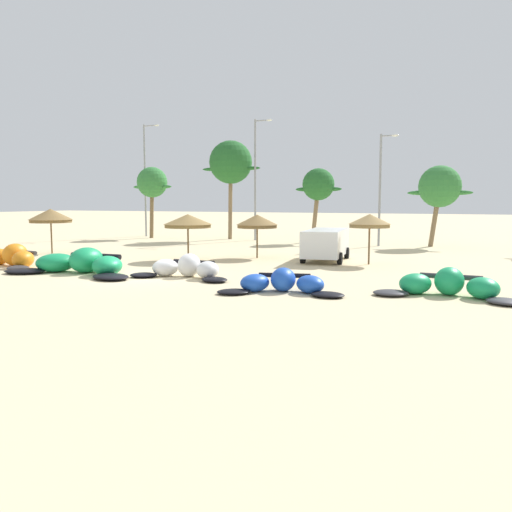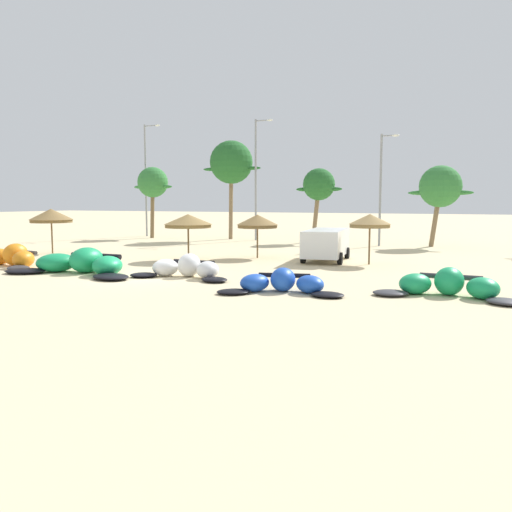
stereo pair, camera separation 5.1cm
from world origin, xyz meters
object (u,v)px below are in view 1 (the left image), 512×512
object	(u,v)px
kite_left_of_center	(186,268)
lamppost_west	(146,175)
beach_umbrella_outermost	(370,221)
lamppost_east_center	(381,184)
parked_van	(326,242)
kite_left	(81,264)
beach_umbrella_near_van	(51,216)
beach_umbrella_near_palms	(257,221)
palm_left_of_gap	(318,185)
kite_center	(282,283)
kite_right_of_center	(448,285)
palm_leftmost	(152,183)
kite_far_left	(10,258)
beach_umbrella_middle	(188,221)
palm_left	(231,163)
palm_center_left	(440,187)
lamppost_west_center	(256,174)

from	to	relation	value
kite_left_of_center	lamppost_west	size ratio (longest dim) A/B	0.47
beach_umbrella_outermost	lamppost_east_center	size ratio (longest dim) A/B	0.32
parked_van	lamppost_east_center	bearing A→B (deg)	85.44
kite_left	beach_umbrella_near_van	size ratio (longest dim) A/B	2.47
kite_left_of_center	beach_umbrella_near_palms	distance (m)	9.11
beach_umbrella_outermost	palm_left_of_gap	xyz separation A→B (m)	(-7.38, 13.85, 2.40)
kite_center	kite_right_of_center	distance (m)	6.15
palm_leftmost	lamppost_east_center	size ratio (longest dim) A/B	0.78
kite_center	palm_left_of_gap	world-z (taller)	palm_left_of_gap
kite_left	beach_umbrella_outermost	xyz separation A→B (m)	(11.91, 9.44, 1.94)
kite_far_left	beach_umbrella_middle	size ratio (longest dim) A/B	1.90
parked_van	palm_left	distance (m)	19.62
lamppost_west	lamppost_east_center	world-z (taller)	lamppost_west
kite_center	palm_left_of_gap	bearing A→B (deg)	104.57
kite_right_of_center	palm_left_of_gap	distance (m)	25.90
lamppost_west	lamppost_east_center	size ratio (longest dim) A/B	1.27
beach_umbrella_near_van	beach_umbrella_outermost	xyz separation A→B (m)	(20.72, 2.70, -0.12)
beach_umbrella_middle	palm_left	size ratio (longest dim) A/B	0.32
beach_umbrella_outermost	lamppost_east_center	bearing A→B (deg)	98.29
kite_center	lamppost_west	distance (m)	34.91
palm_leftmost	palm_center_left	xyz separation A→B (m)	(25.67, 1.01, -0.63)
palm_left_of_gap	lamppost_west	xyz separation A→B (m)	(-17.90, 0.37, 1.23)
kite_left	parked_van	distance (m)	13.79
beach_umbrella_middle	kite_right_of_center	bearing A→B (deg)	-22.35
kite_left_of_center	palm_leftmost	size ratio (longest dim) A/B	0.77
lamppost_west_center	kite_left_of_center	bearing A→B (deg)	-73.64
kite_far_left	kite_left_of_center	world-z (taller)	kite_far_left
beach_umbrella_near_van	palm_left_of_gap	world-z (taller)	palm_left_of_gap
kite_right_of_center	lamppost_west_center	xyz separation A→B (m)	(-17.94, 22.46, 5.48)
lamppost_east_center	kite_left	bearing A→B (deg)	-115.02
palm_leftmost	lamppost_west_center	xyz separation A→B (m)	(10.14, 1.49, 0.70)
palm_center_left	palm_left_of_gap	bearing A→B (deg)	177.42
kite_left	kite_right_of_center	xyz separation A→B (m)	(16.71, 0.87, -0.07)
beach_umbrella_near_van	beach_umbrella_outermost	distance (m)	20.90
palm_left_of_gap	lamppost_west	size ratio (longest dim) A/B	0.57
beach_umbrella_middle	palm_left	world-z (taller)	palm_left
kite_far_left	kite_left_of_center	xyz separation A→B (m)	(10.85, 0.38, -0.05)
kite_right_of_center	beach_umbrella_near_palms	bearing A→B (deg)	142.60
beach_umbrella_near_palms	palm_left_of_gap	xyz separation A→B (m)	(-0.36, 13.39, 2.55)
palm_center_left	parked_van	bearing A→B (deg)	-112.01
kite_left	beach_umbrella_near_van	world-z (taller)	beach_umbrella_near_van
palm_left_of_gap	lamppost_east_center	xyz separation A→B (m)	(5.59, -1.59, -0.02)
kite_right_of_center	palm_left_of_gap	world-z (taller)	palm_left_of_gap
beach_umbrella_near_palms	lamppost_east_center	distance (m)	13.15
kite_left	lamppost_west	xyz separation A→B (m)	(-13.36, 23.66, 5.57)
kite_right_of_center	palm_leftmost	xyz separation A→B (m)	(-28.08, 20.98, 4.78)
beach_umbrella_near_palms	kite_left_of_center	bearing A→B (deg)	-87.22
kite_left	palm_left_of_gap	distance (m)	24.12
kite_left_of_center	palm_center_left	bearing A→B (deg)	67.67
lamppost_west	beach_umbrella_middle	bearing A→B (deg)	-47.82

